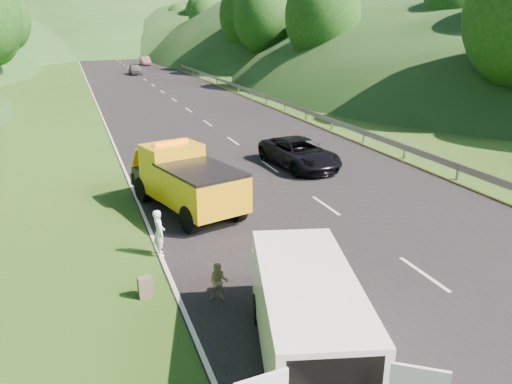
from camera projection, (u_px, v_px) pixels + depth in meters
name	position (u px, v px, depth m)	size (l,w,h in m)	color
ground	(300.00, 261.00, 15.13)	(320.00, 320.00, 0.00)	#38661E
road_surface	(163.00, 92.00, 51.62)	(14.00, 200.00, 0.02)	black
guardrail	(201.00, 77.00, 65.11)	(0.06, 140.00, 1.52)	gray
tree_line_right	(270.00, 70.00, 75.93)	(14.00, 140.00, 14.00)	#265E1B
hills_backdrop	(114.00, 48.00, 136.85)	(201.00, 288.60, 44.00)	#2D5B23
tow_truck	(186.00, 180.00, 18.87)	(3.60, 6.20, 2.51)	black
white_van	(306.00, 312.00, 10.34)	(4.00, 6.33, 2.09)	black
woman	(161.00, 255.00, 15.54)	(0.54, 0.39, 1.48)	white
child	(219.00, 301.00, 13.00)	(0.51, 0.40, 1.06)	tan
worker	(337.00, 360.00, 10.70)	(1.16, 0.66, 1.79)	black
suitcase	(145.00, 287.00, 13.07)	(0.36, 0.20, 0.59)	brown
passing_suv	(299.00, 167.00, 24.93)	(2.35, 5.11, 1.42)	black
dist_car_a	(136.00, 75.00, 68.54)	(1.61, 3.99, 1.36)	#515156
dist_car_b	(145.00, 65.00, 83.75)	(1.45, 4.15, 1.37)	#694654
dist_car_c	(109.00, 58.00, 100.29)	(2.17, 5.34, 1.55)	#A36151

